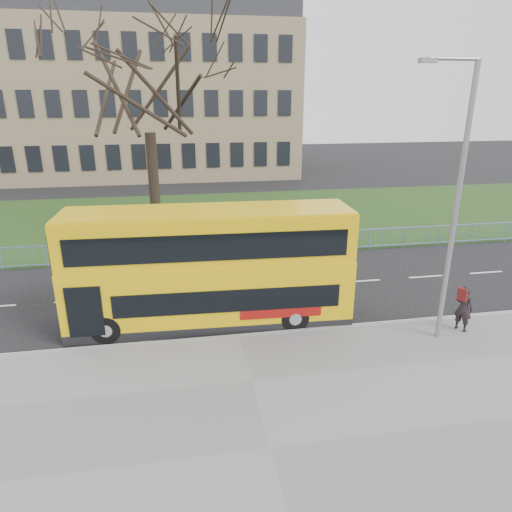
{
  "coord_description": "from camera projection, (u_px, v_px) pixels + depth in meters",
  "views": [
    {
      "loc": [
        -1.74,
        -14.89,
        7.7
      ],
      "look_at": [
        1.01,
        1.0,
        1.99
      ],
      "focal_mm": 32.0,
      "sensor_mm": 36.0,
      "label": 1
    }
  ],
  "objects": [
    {
      "name": "guard_railing",
      "position": [
        217.0,
        247.0,
        22.63
      ],
      "size": [
        40.0,
        0.12,
        1.1
      ],
      "primitive_type": null,
      "color": "#7493CE",
      "rests_on": "ground"
    },
    {
      "name": "pavement",
      "position": [
        270.0,
        450.0,
        10.39
      ],
      "size": [
        80.0,
        10.5,
        0.12
      ],
      "primitive_type": "cube",
      "color": "slate",
      "rests_on": "ground"
    },
    {
      "name": "bare_tree",
      "position": [
        148.0,
        110.0,
        23.16
      ],
      "size": [
        9.64,
        9.64,
        13.77
      ],
      "primitive_type": null,
      "color": "black",
      "rests_on": "grass_verge"
    },
    {
      "name": "street_lamp",
      "position": [
        454.0,
        198.0,
        13.58
      ],
      "size": [
        1.81,
        0.21,
        8.55
      ],
      "rotation": [
        0.0,
        0.0,
        0.02
      ],
      "color": "gray",
      "rests_on": "pavement"
    },
    {
      "name": "pedestrian",
      "position": [
        464.0,
        308.0,
        15.33
      ],
      "size": [
        0.65,
        0.71,
        1.62
      ],
      "primitive_type": "imported",
      "rotation": [
        0.0,
        0.0,
        2.17
      ],
      "color": "black",
      "rests_on": "pavement"
    },
    {
      "name": "grass_verge",
      "position": [
        207.0,
        218.0,
        29.95
      ],
      "size": [
        80.0,
        15.4,
        0.08
      ],
      "primitive_type": "cube",
      "color": "#1F3C15",
      "rests_on": "ground"
    },
    {
      "name": "yellow_bus",
      "position": [
        210.0,
        265.0,
        15.68
      ],
      "size": [
        9.78,
        2.7,
        4.06
      ],
      "rotation": [
        0.0,
        0.0,
        -0.04
      ],
      "color": "#E9B809",
      "rests_on": "ground"
    },
    {
      "name": "civic_building",
      "position": [
        140.0,
        102.0,
        46.05
      ],
      "size": [
        30.0,
        15.0,
        14.0
      ],
      "primitive_type": "cube",
      "color": "#897656",
      "rests_on": "ground"
    },
    {
      "name": "kerb",
      "position": [
        239.0,
        337.0,
        15.22
      ],
      "size": [
        80.0,
        0.2,
        0.14
      ],
      "primitive_type": "cube",
      "color": "gray",
      "rests_on": "ground"
    },
    {
      "name": "ground",
      "position": [
        234.0,
        318.0,
        16.68
      ],
      "size": [
        120.0,
        120.0,
        0.0
      ],
      "primitive_type": "plane",
      "color": "black",
      "rests_on": "ground"
    }
  ]
}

